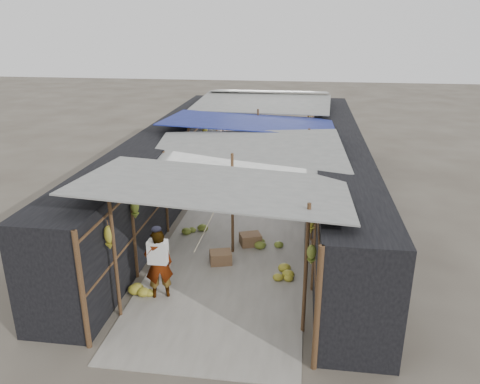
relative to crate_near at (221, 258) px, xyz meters
The scene contains 14 objects.
ground 2.39m from the crate_near, 85.22° to the right, with size 80.00×80.00×0.00m, color #6B6356.
aisle_slab 4.13m from the crate_near, 87.23° to the left, with size 3.60×16.00×0.02m, color #9E998E.
stall_left 4.92m from the crate_near, 121.27° to the left, with size 1.40×15.00×2.30m, color black.
stall_right 5.13m from the crate_near, 54.86° to the left, with size 1.40×15.00×2.30m, color black.
crate_near is the anchor object (origin of this frame).
crate_mid 1.24m from the crate_near, 61.33° to the left, with size 0.52×0.42×0.31m, color #93684A.
crate_back 8.40m from the crate_near, 97.38° to the left, with size 0.42×0.34×0.27m, color #93684A.
black_basin 3.91m from the crate_near, 64.75° to the left, with size 0.62×0.62×0.19m, color black.
vendor_elderly 2.00m from the crate_near, 122.07° to the right, with size 0.57×0.37×1.57m, color white.
shopper_blue 5.18m from the crate_near, 90.55° to the left, with size 0.87×0.68×1.80m, color navy.
vendor_seated 8.48m from the crate_near, 82.49° to the left, with size 0.52×0.30×0.81m, color #544D48.
market_canopy 4.99m from the crate_near, 87.09° to the left, with size 5.62×15.20×2.77m.
hanging_bananas 4.47m from the crate_near, 87.28° to the left, with size 3.95×13.65×0.86m.
floor_bananas 3.22m from the crate_near, 86.83° to the left, with size 3.64×10.56×0.34m.
Camera 1 is at (1.65, -7.52, 5.50)m, focal length 35.00 mm.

